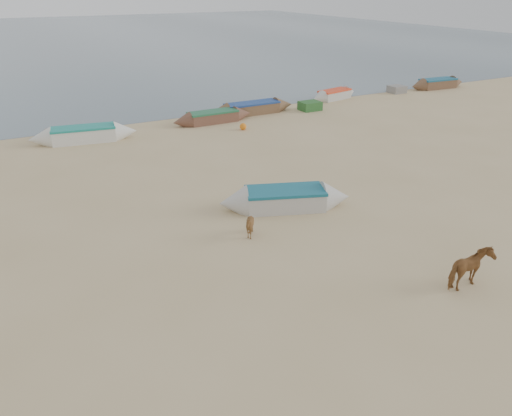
{
  "coord_description": "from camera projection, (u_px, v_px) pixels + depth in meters",
  "views": [
    {
      "loc": [
        -8.08,
        -11.11,
        8.81
      ],
      "look_at": [
        0.0,
        4.0,
        1.0
      ],
      "focal_mm": 35.0,
      "sensor_mm": 36.0,
      "label": 1
    }
  ],
  "objects": [
    {
      "name": "beach_clutter",
      "position": [
        202.0,
        119.0,
        33.79
      ],
      "size": [
        44.7,
        5.13,
        0.64
      ],
      "color": "#306C35",
      "rests_on": "ground"
    },
    {
      "name": "ground",
      "position": [
        315.0,
        282.0,
        16.03
      ],
      "size": [
        140.0,
        140.0,
        0.0
      ],
      "primitive_type": "plane",
      "color": "tan",
      "rests_on": "ground"
    },
    {
      "name": "calf_front",
      "position": [
        250.0,
        226.0,
        18.63
      ],
      "size": [
        1.02,
        0.95,
        0.95
      ],
      "primitive_type": "imported",
      "rotation": [
        0.0,
        0.0,
        -1.33
      ],
      "color": "brown",
      "rests_on": "ground"
    },
    {
      "name": "cow_adult",
      "position": [
        470.0,
        269.0,
        15.47
      ],
      "size": [
        1.64,
        0.88,
        1.33
      ],
      "primitive_type": "imported",
      "rotation": [
        0.0,
        0.0,
        1.68
      ],
      "color": "brown",
      "rests_on": "ground"
    },
    {
      "name": "sea",
      "position": [
        32.0,
        40.0,
        81.83
      ],
      "size": [
        160.0,
        160.0,
        0.0
      ],
      "primitive_type": "plane",
      "color": "slate",
      "rests_on": "ground"
    },
    {
      "name": "near_canoe",
      "position": [
        285.0,
        199.0,
        21.05
      ],
      "size": [
        5.74,
        3.29,
        0.87
      ],
      "primitive_type": null,
      "rotation": [
        0.0,
        0.0,
        -0.35
      ],
      "color": "beige",
      "rests_on": "ground"
    },
    {
      "name": "waterline_canoes",
      "position": [
        140.0,
        124.0,
        32.17
      ],
      "size": [
        57.22,
        5.1,
        0.92
      ],
      "color": "brown",
      "rests_on": "ground"
    }
  ]
}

